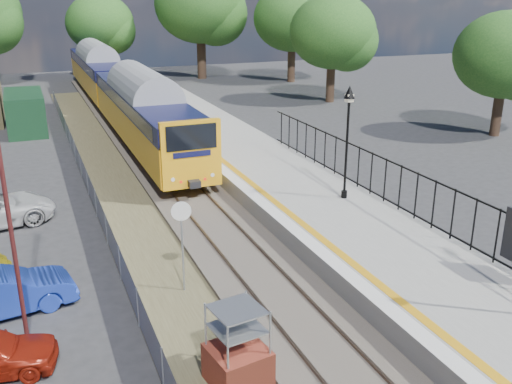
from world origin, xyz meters
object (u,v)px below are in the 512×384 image
brick_plinth (238,348)px  speed_sign (182,231)px  carpark_lamp (5,192)px  victorian_lamp_north (348,116)px  train (116,86)px  car_blue (2,293)px

brick_plinth → speed_sign: (0.00, 4.81, 1.09)m
carpark_lamp → brick_plinth: bearing=-40.6°
victorian_lamp_north → speed_sign: bearing=-155.2°
train → carpark_lamp: size_ratio=5.51×
speed_sign → car_blue: (-5.22, 0.76, -1.42)m
victorian_lamp_north → car_blue: size_ratio=1.13×
speed_sign → carpark_lamp: 5.16m
train → speed_sign: (-2.50, -28.07, -0.25)m
victorian_lamp_north → brick_plinth: (-7.80, -8.42, -3.29)m
victorian_lamp_north → brick_plinth: size_ratio=2.19×
victorian_lamp_north → brick_plinth: victorian_lamp_north is taller
speed_sign → victorian_lamp_north: bearing=34.0°
carpark_lamp → train: bearing=76.1°
speed_sign → car_blue: size_ratio=0.75×
brick_plinth → carpark_lamp: (-4.64, 3.98, 3.20)m
brick_plinth → speed_sign: speed_sign is taller
train → brick_plinth: (-2.50, -32.88, -1.33)m
train → car_blue: (-7.72, -27.31, -1.67)m
brick_plinth → car_blue: brick_plinth is taller
carpark_lamp → car_blue: bearing=110.0°
car_blue → train: bearing=-25.5°
train → brick_plinth: bearing=-94.3°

